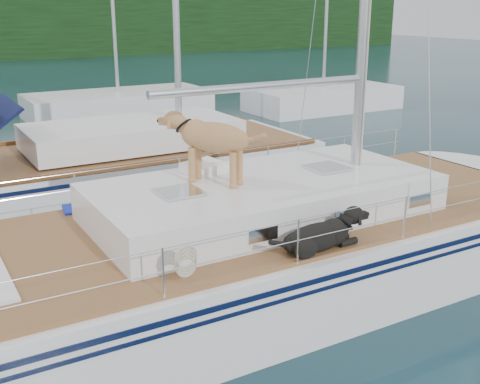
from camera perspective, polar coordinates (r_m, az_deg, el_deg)
ground at (r=9.39m, az=-2.06°, el=-10.14°), size 120.00×120.00×0.00m
main_sailboat at (r=9.13m, az=-1.59°, el=-6.22°), size 12.00×3.80×14.01m
neighbor_sailboat at (r=14.12m, az=-14.14°, el=1.64°), size 11.00×3.50×13.30m
bg_boat_center at (r=24.96m, az=-11.43°, el=8.15°), size 7.20×3.00×11.65m
bg_boat_east at (r=26.11m, az=7.86°, el=8.74°), size 6.40×3.00×11.65m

